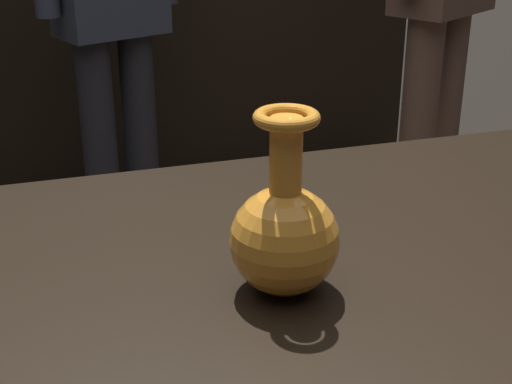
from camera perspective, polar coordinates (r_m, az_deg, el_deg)
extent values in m
cube|color=black|center=(0.84, -2.00, -7.15)|extent=(1.20, 0.64, 0.05)
cube|color=black|center=(3.00, -13.44, 8.52)|extent=(2.60, 0.40, 0.95)
sphere|color=orange|center=(0.76, 2.21, -3.78)|extent=(0.11, 0.11, 0.11)
cylinder|color=orange|center=(0.72, 2.32, 2.59)|extent=(0.03, 0.03, 0.08)
torus|color=orange|center=(0.71, 2.38, 5.77)|extent=(0.07, 0.07, 0.01)
cylinder|color=brown|center=(2.45, 14.03, 3.83)|extent=(0.11, 0.11, 0.84)
cylinder|color=brown|center=(2.32, 12.23, 2.96)|extent=(0.11, 0.11, 0.84)
cylinder|color=#232328|center=(2.49, -8.86, 3.57)|extent=(0.11, 0.11, 0.76)
cylinder|color=#232328|center=(2.42, -11.91, 2.79)|extent=(0.11, 0.11, 0.76)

